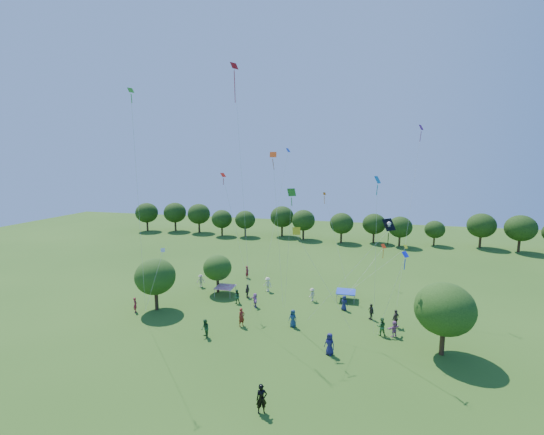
{
  "coord_description": "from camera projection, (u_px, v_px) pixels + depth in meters",
  "views": [
    {
      "loc": [
        8.6,
        -19.49,
        16.37
      ],
      "look_at": [
        0.0,
        14.0,
        11.0
      ],
      "focal_mm": 24.0,
      "sensor_mm": 36.0,
      "label": 1
    }
  ],
  "objects": [
    {
      "name": "small_kite_1",
      "position": [
        380.0,
        252.0,
        46.88
      ],
      "size": [
        4.28,
        7.17,
        4.35
      ],
      "color": "#FF380D"
    },
    {
      "name": "crowd_person_11",
      "position": [
        255.0,
        300.0,
        41.16
      ],
      "size": [
        1.28,
        1.54,
        1.6
      ],
      "primitive_type": "imported",
      "rotation": [
        0.0,
        0.0,
        5.3
      ],
      "color": "#AB64AC",
      "rests_on": "ground"
    },
    {
      "name": "man_in_black",
      "position": [
        262.0,
        399.0,
        23.74
      ],
      "size": [
        0.88,
        0.75,
        1.99
      ],
      "primitive_type": "imported",
      "rotation": [
        0.0,
        0.0,
        0.44
      ],
      "color": "black",
      "rests_on": "ground"
    },
    {
      "name": "crowd_person_1",
      "position": [
        247.0,
        272.0,
        51.25
      ],
      "size": [
        0.55,
        0.73,
        1.77
      ],
      "primitive_type": "imported",
      "rotation": [
        0.0,
        0.0,
        1.37
      ],
      "color": "maroon",
      "rests_on": "ground"
    },
    {
      "name": "crowd_person_15",
      "position": [
        268.0,
        284.0,
        46.01
      ],
      "size": [
        1.32,
        0.91,
        1.85
      ],
      "primitive_type": "imported",
      "rotation": [
        0.0,
        0.0,
        5.95
      ],
      "color": "beige",
      "rests_on": "ground"
    },
    {
      "name": "small_kite_12",
      "position": [
        283.0,
        177.0,
        48.17
      ],
      "size": [
        2.33,
        5.26,
        16.79
      ],
      "color": "#123CBD"
    },
    {
      "name": "tent_red_stripe",
      "position": [
        225.0,
        287.0,
        44.72
      ],
      "size": [
        2.2,
        2.2,
        1.1
      ],
      "color": "red",
      "rests_on": "ground"
    },
    {
      "name": "near_tree_east",
      "position": [
        445.0,
        309.0,
        30.48
      ],
      "size": [
        4.91,
        4.91,
        6.31
      ],
      "color": "#422B19",
      "rests_on": "ground"
    },
    {
      "name": "small_kite_10",
      "position": [
        395.0,
        255.0,
        44.68
      ],
      "size": [
        7.03,
        6.19,
        4.73
      ],
      "color": "#E4EE15"
    },
    {
      "name": "tent_blue",
      "position": [
        346.0,
        292.0,
        43.11
      ],
      "size": [
        2.2,
        2.2,
        1.1
      ],
      "color": "#1B39B3",
      "rests_on": "ground"
    },
    {
      "name": "crowd_person_12",
      "position": [
        293.0,
        318.0,
        36.18
      ],
      "size": [
        0.97,
        0.7,
        1.76
      ],
      "primitive_type": "imported",
      "rotation": [
        0.0,
        0.0,
        5.99
      ],
      "color": "navy",
      "rests_on": "ground"
    },
    {
      "name": "small_kite_8",
      "position": [
        275.0,
        183.0,
        35.96
      ],
      "size": [
        1.39,
        0.54,
        15.98
      ],
      "color": "#B83B0A"
    },
    {
      "name": "crowd_person_5",
      "position": [
        394.0,
        329.0,
        34.13
      ],
      "size": [
        1.45,
        1.35,
        1.57
      ],
      "primitive_type": "imported",
      "rotation": [
        0.0,
        0.0,
        3.86
      ],
      "color": "#A45F93",
      "rests_on": "ground"
    },
    {
      "name": "crowd_person_6",
      "position": [
        330.0,
        344.0,
        30.97
      ],
      "size": [
        1.06,
        0.83,
        1.9
      ],
      "primitive_type": "imported",
      "rotation": [
        0.0,
        0.0,
        5.88
      ],
      "color": "#1D1C52",
      "rests_on": "ground"
    },
    {
      "name": "small_kite_7",
      "position": [
        377.0,
        206.0,
        29.91
      ],
      "size": [
        0.58,
        0.93,
        13.87
      ],
      "color": "#0B82B2"
    },
    {
      "name": "crowd_person_4",
      "position": [
        371.0,
        312.0,
        37.87
      ],
      "size": [
        0.88,
        1.1,
        1.71
      ],
      "primitive_type": "imported",
      "rotation": [
        0.0,
        0.0,
        5.21
      ],
      "color": "#38342D",
      "rests_on": "ground"
    },
    {
      "name": "red_high_kite",
      "position": [
        237.0,
        112.0,
        35.91
      ],
      "size": [
        2.51,
        2.44,
        24.67
      ],
      "color": "red"
    },
    {
      "name": "crowd_person_9",
      "position": [
        312.0,
        295.0,
        42.82
      ],
      "size": [
        0.94,
        1.13,
        1.6
      ],
      "primitive_type": "imported",
      "rotation": [
        0.0,
        0.0,
        4.17
      ],
      "color": "#B4B290",
      "rests_on": "ground"
    },
    {
      "name": "small_kite_6",
      "position": [
        160.0,
        262.0,
        36.76
      ],
      "size": [
        1.9,
        1.28,
        6.37
      ],
      "color": "silver"
    },
    {
      "name": "ground",
      "position": [
        218.0,
        419.0,
        23.28
      ],
      "size": [
        160.0,
        160.0,
        0.0
      ],
      "primitive_type": "plane",
      "color": "#355E1B"
    },
    {
      "name": "small_kite_0",
      "position": [
        228.0,
        197.0,
        41.45
      ],
      "size": [
        3.44,
        0.69,
        13.76
      ],
      "color": "#B91A0A"
    },
    {
      "name": "crowd_person_3",
      "position": [
        201.0,
        281.0,
        47.66
      ],
      "size": [
        1.19,
        0.77,
        1.68
      ],
      "primitive_type": "imported",
      "rotation": [
        0.0,
        0.0,
        0.27
      ],
      "color": "#AB9A89",
      "rests_on": "ground"
    },
    {
      "name": "pirate_kite",
      "position": [
        387.0,
        226.0,
        32.07
      ],
      "size": [
        7.66,
        1.26,
        10.02
      ],
      "color": "black"
    },
    {
      "name": "small_kite_9",
      "position": [
        330.0,
        218.0,
        44.22
      ],
      "size": [
        3.63,
        3.48,
        11.27
      ],
      "color": "orange"
    },
    {
      "name": "crowd_person_8",
      "position": [
        237.0,
        296.0,
        42.19
      ],
      "size": [
        0.92,
        0.82,
        1.65
      ],
      "primitive_type": "imported",
      "rotation": [
        0.0,
        0.0,
        3.73
      ],
      "color": "#22502F",
      "rests_on": "ground"
    },
    {
      "name": "near_tree_north",
      "position": [
        217.0,
        268.0,
        45.45
      ],
      "size": [
        3.55,
        3.55,
        4.79
      ],
      "color": "#422B19",
      "rests_on": "ground"
    },
    {
      "name": "crowd_person_13",
      "position": [
        135.0,
        305.0,
        39.76
      ],
      "size": [
        0.68,
        0.72,
        1.64
      ],
      "primitive_type": "imported",
      "rotation": [
        0.0,
        0.0,
        2.21
      ],
      "color": "maroon",
      "rests_on": "ground"
    },
    {
      "name": "small_kite_3",
      "position": [
        291.0,
        210.0,
        33.27
      ],
      "size": [
        1.72,
        3.76,
        12.64
      ],
      "color": "#2E7C16"
    },
    {
      "name": "crowd_person_0",
      "position": [
        344.0,
        303.0,
        40.19
      ],
      "size": [
        0.95,
        0.8,
        1.69
      ],
      "primitive_type": "imported",
      "rotation": [
        0.0,
        0.0,
        2.64
      ],
      "color": "#1A204D",
      "rests_on": "ground"
    },
    {
      "name": "crowd_person_14",
      "position": [
        205.0,
        329.0,
        33.96
      ],
      "size": [
        0.92,
        0.96,
        1.75
      ],
      "primitive_type": "imported",
      "rotation": [
        0.0,
        0.0,
        5.43
      ],
      "color": "#224F25",
      "rests_on": "ground"
    },
    {
      "name": "treeline",
      "position": [
        313.0,
        220.0,
        76.12
      ],
      "size": [
        88.01,
        8.77,
        6.77
      ],
      "color": "#422B19",
      "rests_on": "ground"
    },
    {
      "name": "crowd_person_2",
      "position": [
        381.0,
        327.0,
        34.38
      ],
      "size": [
        0.9,
        0.53,
        1.76
      ],
      "primitive_type": "imported",
      "rotation": [
        0.0,
        0.0,
        3.22
      ],
      "color": "#29612A",
      "rests_on": "ground"
    },
    {
      "name": "small_kite_4",
      "position": [
        401.0,
        269.0,
        28.53
      ],
      "size": [
        2.06,
        2.47,
        8.17
      ],
      "color": "#1623E1"
    },
    {
      "name": "crowd_person_7",
      "position": [
        242.0,
        317.0,
        36.27
      ],
      "size": [
        0.79,
        0.84,
        1.9
      ],
      "primitive_type": "imported",
      "rotation": [
        0.0,
        0.0,
        0.92
      ],
      "color": "maroon",
      "rests_on": "ground"
    },
    {
      "name": "near_tree_west",
      "position": [
        155.0,
        277.0,
        39.94
      ],
      "size": [
        4.41,
        4.41,
        5.8
      ],
      "color": "#422B19",
      "rests_on": "ground"
    },
    {
      "name": "crowd_person_10",
      "position": [
        247.0,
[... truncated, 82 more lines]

